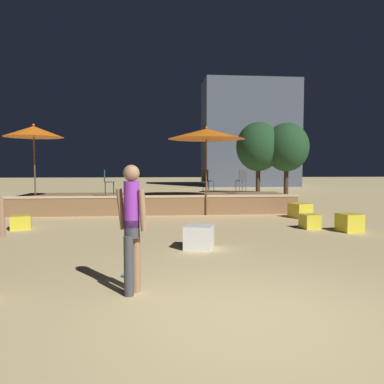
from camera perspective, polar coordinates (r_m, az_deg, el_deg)
ground_plane at (r=4.53m, az=8.81°, el=-18.43°), size 120.00×120.00×0.00m
wooden_deck at (r=14.74m, az=-5.55°, el=-1.64°), size 10.41×2.95×0.72m
patio_umbrella_0 at (r=13.34m, az=2.20°, el=8.82°), size 2.72×2.72×3.15m
patio_umbrella_1 at (r=14.22m, az=-22.98°, el=8.44°), size 2.00×2.00×3.21m
cube_seat_0 at (r=7.90m, az=1.06°, el=-6.87°), size 0.71×0.71×0.49m
cube_seat_1 at (r=13.20m, az=16.16°, el=-2.72°), size 0.76×0.76×0.49m
cube_seat_2 at (r=11.38m, az=-24.63°, el=-4.23°), size 0.65×0.65×0.38m
cube_seat_3 at (r=10.82m, az=22.87°, el=-4.32°), size 0.62×0.62×0.48m
cube_seat_4 at (r=10.97m, az=17.52°, el=-4.29°), size 0.52×0.52×0.40m
person_0 at (r=5.07m, az=-9.15°, el=-4.85°), size 0.45×0.30×1.74m
bistro_chair_0 at (r=15.20m, az=7.63°, el=2.07°), size 0.42×0.43×0.90m
bistro_chair_1 at (r=14.09m, az=-12.85°, el=1.87°), size 0.41×0.41×0.90m
bistro_chair_2 at (r=14.85m, az=2.25°, el=2.06°), size 0.48×0.48×0.90m
frisbee_disc at (r=6.08m, az=-9.57°, el=-12.41°), size 0.23×0.23×0.03m
background_tree_0 at (r=23.83m, az=14.22°, el=6.61°), size 2.70×2.70×4.43m
background_tree_1 at (r=23.71m, az=10.09°, el=6.79°), size 2.76×2.76×4.51m
distant_building at (r=34.75m, az=8.79°, el=8.71°), size 8.43×4.02×9.44m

